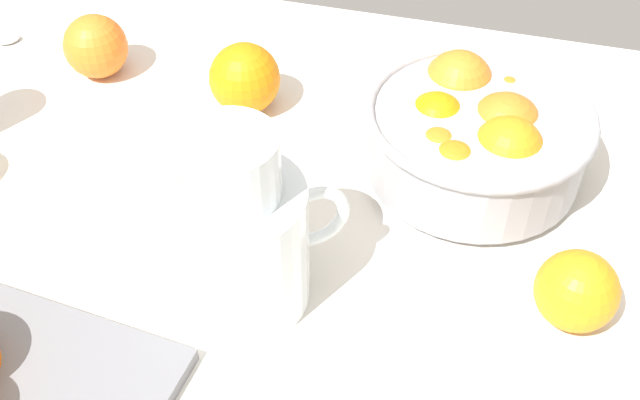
# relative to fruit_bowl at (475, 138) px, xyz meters

# --- Properties ---
(ground_plane) EXTENTS (1.11, 0.84, 0.03)m
(ground_plane) POSITION_rel_fruit_bowl_xyz_m (-0.18, -0.10, -0.07)
(ground_plane) COLOR silver
(fruit_bowl) EXTENTS (0.25, 0.25, 0.11)m
(fruit_bowl) POSITION_rel_fruit_bowl_xyz_m (0.00, 0.00, 0.00)
(fruit_bowl) COLOR #99999E
(fruit_bowl) RESTS_ON ground_plane
(juice_pitcher) EXTENTS (0.16, 0.13, 0.20)m
(juice_pitcher) POSITION_rel_fruit_bowl_xyz_m (-0.19, -0.23, 0.02)
(juice_pitcher) COLOR white
(juice_pitcher) RESTS_ON ground_plane
(loose_orange_0) EXTENTS (0.08, 0.08, 0.08)m
(loose_orange_0) POSITION_rel_fruit_bowl_xyz_m (0.12, -0.18, -0.02)
(loose_orange_0) COLOR orange
(loose_orange_0) RESTS_ON ground_plane
(loose_orange_1) EXTENTS (0.08, 0.08, 0.08)m
(loose_orange_1) POSITION_rel_fruit_bowl_xyz_m (-0.50, 0.07, -0.01)
(loose_orange_1) COLOR orange
(loose_orange_1) RESTS_ON ground_plane
(loose_orange_3) EXTENTS (0.09, 0.09, 0.09)m
(loose_orange_3) POSITION_rel_fruit_bowl_xyz_m (-0.29, 0.05, -0.01)
(loose_orange_3) COLOR orange
(loose_orange_3) RESTS_ON ground_plane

